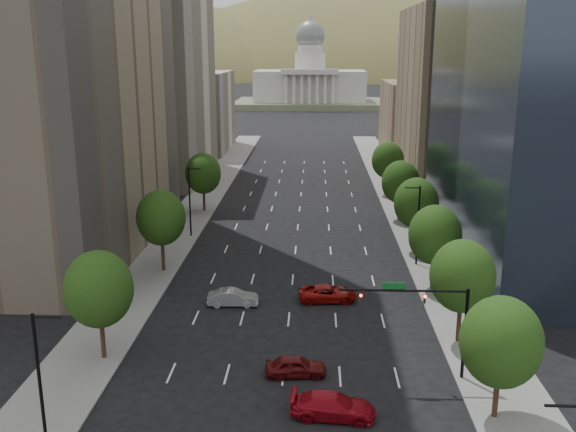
# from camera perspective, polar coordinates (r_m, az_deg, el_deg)

# --- Properties ---
(sidewalk_left) EXTENTS (6.00, 200.00, 0.15)m
(sidewalk_left) POSITION_cam_1_polar(r_m,az_deg,el_deg) (77.83, -10.81, -2.81)
(sidewalk_left) COLOR slate
(sidewalk_left) RESTS_ON ground
(sidewalk_right) EXTENTS (6.00, 200.00, 0.15)m
(sidewalk_right) POSITION_cam_1_polar(r_m,az_deg,el_deg) (76.98, 12.31, -3.09)
(sidewalk_right) COLOR slate
(sidewalk_right) RESTS_ON ground
(midrise_cream_left) EXTENTS (14.00, 30.00, 35.00)m
(midrise_cream_left) POSITION_cam_1_polar(r_m,az_deg,el_deg) (118.45, -11.08, 11.76)
(midrise_cream_left) COLOR beige
(midrise_cream_left) RESTS_ON ground
(filler_left) EXTENTS (14.00, 26.00, 18.00)m
(filler_left) POSITION_cam_1_polar(r_m,az_deg,el_deg) (151.29, -8.05, 9.27)
(filler_left) COLOR beige
(filler_left) RESTS_ON ground
(parking_tan_right) EXTENTS (14.00, 30.00, 30.00)m
(parking_tan_right) POSITION_cam_1_polar(r_m,az_deg,el_deg) (114.76, 14.12, 10.25)
(parking_tan_right) COLOR #8C7759
(parking_tan_right) RESTS_ON ground
(filler_right) EXTENTS (14.00, 26.00, 16.00)m
(filler_right) POSITION_cam_1_polar(r_m,az_deg,el_deg) (147.74, 11.42, 8.60)
(filler_right) COLOR #8C7759
(filler_right) RESTS_ON ground
(tree_right_0) EXTENTS (5.20, 5.20, 8.39)m
(tree_right_0) POSITION_cam_1_polar(r_m,az_deg,el_deg) (42.93, 18.56, -10.68)
(tree_right_0) COLOR #382316
(tree_right_0) RESTS_ON ground
(tree_right_1) EXTENTS (5.20, 5.20, 8.75)m
(tree_right_1) POSITION_cam_1_polar(r_m,az_deg,el_deg) (52.62, 15.37, -5.23)
(tree_right_1) COLOR #382316
(tree_right_1) RESTS_ON ground
(tree_right_2) EXTENTS (5.20, 5.20, 8.61)m
(tree_right_2) POSITION_cam_1_polar(r_m,az_deg,el_deg) (63.82, 13.03, -1.67)
(tree_right_2) COLOR #382316
(tree_right_2) RESTS_ON ground
(tree_right_3) EXTENTS (5.20, 5.20, 8.89)m
(tree_right_3) POSITION_cam_1_polar(r_m,az_deg,el_deg) (75.17, 11.43, 1.13)
(tree_right_3) COLOR #382316
(tree_right_3) RESTS_ON ground
(tree_right_4) EXTENTS (5.20, 5.20, 8.46)m
(tree_right_4) POSITION_cam_1_polar(r_m,az_deg,el_deg) (88.78, 10.05, 3.01)
(tree_right_4) COLOR #382316
(tree_right_4) RESTS_ON ground
(tree_right_5) EXTENTS (5.20, 5.20, 8.75)m
(tree_right_5) POSITION_cam_1_polar(r_m,az_deg,el_deg) (104.33, 8.94, 4.97)
(tree_right_5) COLOR #382316
(tree_right_5) RESTS_ON ground
(tree_left_0) EXTENTS (5.20, 5.20, 8.75)m
(tree_left_0) POSITION_cam_1_polar(r_m,az_deg,el_deg) (50.18, -16.61, -6.31)
(tree_left_0) COLOR #382316
(tree_left_0) RESTS_ON ground
(tree_left_1) EXTENTS (5.20, 5.20, 8.97)m
(tree_left_1) POSITION_cam_1_polar(r_m,az_deg,el_deg) (68.39, -11.32, -0.16)
(tree_left_1) COLOR #382316
(tree_left_1) RESTS_ON ground
(tree_left_2) EXTENTS (5.20, 5.20, 8.68)m
(tree_left_2) POSITION_cam_1_polar(r_m,az_deg,el_deg) (93.27, -7.62, 3.80)
(tree_left_2) COLOR #382316
(tree_left_2) RESTS_ON ground
(streetlight_rn) EXTENTS (1.70, 0.20, 9.00)m
(streetlight_rn) POSITION_cam_1_polar(r_m,az_deg,el_deg) (70.56, 11.54, -0.65)
(streetlight_rn) COLOR black
(streetlight_rn) RESTS_ON ground
(streetlight_ls) EXTENTS (1.70, 0.20, 9.00)m
(streetlight_ls) POSITION_cam_1_polar(r_m,az_deg,el_deg) (40.21, -21.30, -13.62)
(streetlight_ls) COLOR black
(streetlight_ls) RESTS_ON ground
(streetlight_ln) EXTENTS (1.70, 0.20, 9.00)m
(streetlight_ln) POSITION_cam_1_polar(r_m,az_deg,el_deg) (80.84, -8.76, 1.45)
(streetlight_ln) COLOR black
(streetlight_ln) RESTS_ON ground
(traffic_signal) EXTENTS (9.12, 0.40, 7.38)m
(traffic_signal) POSITION_cam_1_polar(r_m,az_deg,el_deg) (46.66, 12.73, -8.44)
(traffic_signal) COLOR black
(traffic_signal) RESTS_ON ground
(capitol) EXTENTS (60.00, 40.00, 35.20)m
(capitol) POSITION_cam_1_polar(r_m,az_deg,el_deg) (262.28, 1.97, 11.61)
(capitol) COLOR #596647
(capitol) RESTS_ON ground
(foothills) EXTENTS (720.00, 413.00, 263.00)m
(foothills) POSITION_cam_1_polar(r_m,az_deg,el_deg) (615.45, 5.49, 9.08)
(foothills) COLOR olive
(foothills) RESTS_ON ground
(car_red_near) EXTENTS (5.73, 2.71, 1.62)m
(car_red_near) POSITION_cam_1_polar(r_m,az_deg,el_deg) (43.19, 4.05, -16.62)
(car_red_near) COLOR maroon
(car_red_near) RESTS_ON ground
(car_maroon) EXTENTS (4.61, 2.19, 1.52)m
(car_maroon) POSITION_cam_1_polar(r_m,az_deg,el_deg) (47.80, 0.70, -13.32)
(car_maroon) COLOR #510D0D
(car_maroon) RESTS_ON ground
(car_silver) EXTENTS (4.80, 1.86, 1.56)m
(car_silver) POSITION_cam_1_polar(r_m,az_deg,el_deg) (59.97, -4.96, -7.30)
(car_silver) COLOR #98999E
(car_silver) RESTS_ON ground
(car_red_far) EXTENTS (5.73, 3.04, 1.53)m
(car_red_far) POSITION_cam_1_polar(r_m,az_deg,el_deg) (60.89, 3.58, -6.93)
(car_red_far) COLOR maroon
(car_red_far) RESTS_ON ground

